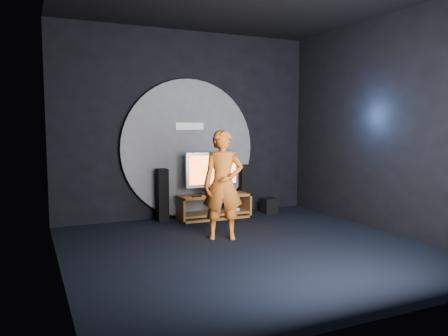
% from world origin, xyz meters
% --- Properties ---
extents(floor, '(5.00, 5.00, 0.00)m').
position_xyz_m(floor, '(0.00, 0.00, 0.00)').
color(floor, black).
rests_on(floor, ground).
extents(back_wall, '(5.00, 0.04, 3.50)m').
position_xyz_m(back_wall, '(0.00, 2.50, 1.75)').
color(back_wall, black).
rests_on(back_wall, ground).
extents(front_wall, '(5.00, 0.04, 3.50)m').
position_xyz_m(front_wall, '(0.00, -2.50, 1.75)').
color(front_wall, black).
rests_on(front_wall, ground).
extents(left_wall, '(0.04, 5.00, 3.50)m').
position_xyz_m(left_wall, '(-2.50, 0.00, 1.75)').
color(left_wall, black).
rests_on(left_wall, ground).
extents(right_wall, '(0.04, 5.00, 3.50)m').
position_xyz_m(right_wall, '(2.50, 0.00, 1.75)').
color(right_wall, black).
rests_on(right_wall, ground).
extents(wall_disc_panel, '(2.60, 0.11, 2.60)m').
position_xyz_m(wall_disc_panel, '(0.00, 2.44, 1.30)').
color(wall_disc_panel, '#515156').
rests_on(wall_disc_panel, ground).
extents(media_console, '(1.37, 0.45, 0.45)m').
position_xyz_m(media_console, '(0.36, 2.05, 0.20)').
color(media_console, brown).
rests_on(media_console, ground).
extents(tv, '(1.05, 0.22, 0.79)m').
position_xyz_m(tv, '(0.35, 2.12, 0.88)').
color(tv, '#AEAEB5').
rests_on(tv, media_console).
extents(center_speaker, '(0.40, 0.15, 0.15)m').
position_xyz_m(center_speaker, '(0.35, 1.91, 0.53)').
color(center_speaker, black).
rests_on(center_speaker, media_console).
extents(remote, '(0.18, 0.05, 0.02)m').
position_xyz_m(remote, '(-0.04, 1.93, 0.46)').
color(remote, black).
rests_on(remote, media_console).
extents(tower_speaker_left, '(0.19, 0.21, 0.96)m').
position_xyz_m(tower_speaker_left, '(-0.60, 2.22, 0.48)').
color(tower_speaker_left, black).
rests_on(tower_speaker_left, ground).
extents(tower_speaker_right, '(0.19, 0.21, 0.96)m').
position_xyz_m(tower_speaker_right, '(1.13, 2.35, 0.48)').
color(tower_speaker_right, black).
rests_on(tower_speaker_right, ground).
extents(subwoofer, '(0.27, 0.27, 0.30)m').
position_xyz_m(subwoofer, '(1.55, 2.07, 0.15)').
color(subwoofer, black).
rests_on(subwoofer, ground).
extents(player, '(0.72, 0.60, 1.67)m').
position_xyz_m(player, '(-0.10, 0.66, 0.84)').
color(player, '#CB5D1B').
rests_on(player, ground).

